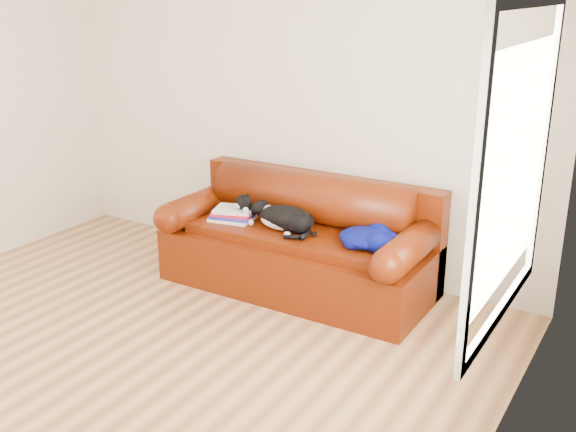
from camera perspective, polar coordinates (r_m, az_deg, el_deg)
name	(u,v)px	position (r m, az deg, el deg)	size (l,w,h in m)	color
ground	(127,357)	(4.58, -13.46, -11.50)	(4.50, 4.50, 0.00)	brown
room_shell	(123,100)	(3.94, -13.83, 9.48)	(4.52, 4.02, 2.61)	beige
sofa_base	(297,260)	(5.31, 0.81, -3.71)	(2.10, 0.90, 0.50)	#3B0E02
sofa_back	(313,215)	(5.40, 2.13, 0.12)	(2.10, 1.01, 0.88)	#3B0E02
book_stack	(233,214)	(5.41, -4.65, 0.17)	(0.37, 0.32, 0.10)	silver
cat	(285,219)	(5.15, -0.24, -0.22)	(0.63, 0.38, 0.24)	black
blanket	(368,237)	(4.88, 6.81, -1.80)	(0.48, 0.42, 0.15)	#04024A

